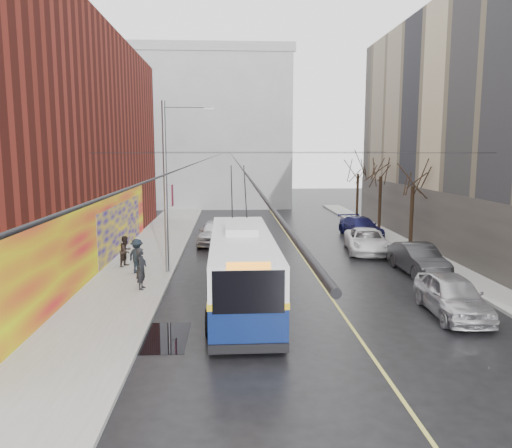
{
  "coord_description": "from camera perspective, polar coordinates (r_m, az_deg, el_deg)",
  "views": [
    {
      "loc": [
        -3.02,
        -15.98,
        6.49
      ],
      "look_at": [
        -1.72,
        7.81,
        2.99
      ],
      "focal_mm": 35.0,
      "sensor_mm": 36.0,
      "label": 1
    }
  ],
  "objects": [
    {
      "name": "ground",
      "position": [
        17.51,
        7.24,
        -13.46
      ],
      "size": [
        140.0,
        140.0,
        0.0
      ],
      "primitive_type": "plane",
      "color": "black",
      "rests_on": "ground"
    },
    {
      "name": "sidewalk_left",
      "position": [
        29.13,
        -12.92,
        -4.57
      ],
      "size": [
        4.0,
        60.0,
        0.15
      ],
      "primitive_type": "cube",
      "color": "gray",
      "rests_on": "ground"
    },
    {
      "name": "sidewalk_right",
      "position": [
        31.12,
        19.73,
        -4.03
      ],
      "size": [
        2.0,
        60.0,
        0.15
      ],
      "primitive_type": "cube",
      "color": "gray",
      "rests_on": "ground"
    },
    {
      "name": "lane_line",
      "position": [
        31.0,
        5.35,
        -3.75
      ],
      "size": [
        0.12,
        50.0,
        0.01
      ],
      "primitive_type": "cube",
      "color": "#BFB74C",
      "rests_on": "ground"
    },
    {
      "name": "building_left",
      "position": [
        32.66,
        -26.82,
        8.36
      ],
      "size": [
        12.11,
        36.0,
        14.0
      ],
      "color": "#541810",
      "rests_on": "ground"
    },
    {
      "name": "building_far",
      "position": [
        61.09,
        -6.01,
        10.69
      ],
      "size": [
        20.5,
        12.1,
        18.0
      ],
      "color": "gray",
      "rests_on": "ground"
    },
    {
      "name": "streetlight_pole",
      "position": [
        26.22,
        -9.98,
        4.65
      ],
      "size": [
        2.65,
        0.6,
        9.0
      ],
      "color": "slate",
      "rests_on": "ground"
    },
    {
      "name": "catenary_wires",
      "position": [
        30.75,
        -2.24,
        7.9
      ],
      "size": [
        18.0,
        60.0,
        0.22
      ],
      "color": "black"
    },
    {
      "name": "tree_near",
      "position": [
        34.2,
        17.55,
        5.44
      ],
      "size": [
        3.2,
        3.2,
        6.4
      ],
      "color": "black",
      "rests_on": "ground"
    },
    {
      "name": "tree_mid",
      "position": [
        40.81,
        14.11,
        6.38
      ],
      "size": [
        3.2,
        3.2,
        6.68
      ],
      "color": "black",
      "rests_on": "ground"
    },
    {
      "name": "tree_far",
      "position": [
        47.54,
        11.61,
        6.57
      ],
      "size": [
        3.2,
        3.2,
        6.57
      ],
      "color": "black",
      "rests_on": "ground"
    },
    {
      "name": "puddle",
      "position": [
        18.25,
        -11.48,
        -12.62
      ],
      "size": [
        2.31,
        3.03,
        0.01
      ],
      "primitive_type": "cube",
      "color": "black",
      "rests_on": "ground"
    },
    {
      "name": "pigeons_flying",
      "position": [
        27.06,
        0.31,
        10.79
      ],
      "size": [
        3.37,
        2.81,
        2.0
      ],
      "color": "slate"
    },
    {
      "name": "trolleybus",
      "position": [
        21.41,
        -1.63,
        -4.86
      ],
      "size": [
        2.93,
        12.14,
        5.73
      ],
      "rotation": [
        0.0,
        0.0,
        0.01
      ],
      "color": "#09184A",
      "rests_on": "ground"
    },
    {
      "name": "parked_car_a",
      "position": [
        21.43,
        21.52,
        -7.58
      ],
      "size": [
        2.21,
        4.92,
        1.64
      ],
      "primitive_type": "imported",
      "rotation": [
        0.0,
        0.0,
        -0.06
      ],
      "color": "#B7B6BC",
      "rests_on": "ground"
    },
    {
      "name": "parked_car_b",
      "position": [
        27.9,
        18.05,
        -3.83
      ],
      "size": [
        1.93,
        4.91,
        1.59
      ],
      "primitive_type": "imported",
      "rotation": [
        0.0,
        0.0,
        0.05
      ],
      "color": "#2A2A2D",
      "rests_on": "ground"
    },
    {
      "name": "parked_car_c",
      "position": [
        32.8,
        12.54,
        -1.89
      ],
      "size": [
        3.27,
        5.79,
        1.53
      ],
      "primitive_type": "imported",
      "rotation": [
        0.0,
        0.0,
        -0.14
      ],
      "color": "white",
      "rests_on": "ground"
    },
    {
      "name": "parked_car_d",
      "position": [
        38.83,
        11.88,
        -0.33
      ],
      "size": [
        2.87,
        5.39,
        1.49
      ],
      "primitive_type": "imported",
      "rotation": [
        0.0,
        0.0,
        0.16
      ],
      "color": "#171850",
      "rests_on": "ground"
    },
    {
      "name": "following_car",
      "position": [
        35.07,
        -4.74,
        -0.94
      ],
      "size": [
        2.58,
        5.13,
        1.68
      ],
      "primitive_type": "imported",
      "rotation": [
        0.0,
        0.0,
        -0.12
      ],
      "color": "silver",
      "rests_on": "ground"
    },
    {
      "name": "pedestrian_a",
      "position": [
        23.66,
        -12.97,
        -4.99
      ],
      "size": [
        0.51,
        0.73,
        1.93
      ],
      "primitive_type": "imported",
      "rotation": [
        0.0,
        0.0,
        1.5
      ],
      "color": "black",
      "rests_on": "sidewalk_left"
    },
    {
      "name": "pedestrian_b",
      "position": [
        28.52,
        -14.66,
        -3.01
      ],
      "size": [
        0.92,
        1.01,
        1.7
      ],
      "primitive_type": "imported",
      "rotation": [
        0.0,
        0.0,
        1.16
      ],
      "color": "black",
      "rests_on": "sidewalk_left"
    },
    {
      "name": "pedestrian_c",
      "position": [
        26.73,
        -13.44,
        -3.59
      ],
      "size": [
        1.34,
        1.26,
        1.82
      ],
      "primitive_type": "imported",
      "rotation": [
        0.0,
        0.0,
        2.47
      ],
      "color": "black",
      "rests_on": "sidewalk_left"
    }
  ]
}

